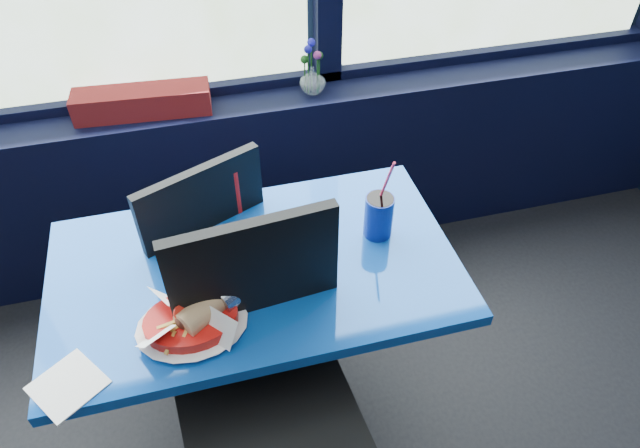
% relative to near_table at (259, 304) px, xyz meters
% --- Properties ---
extents(window_sill, '(5.00, 0.26, 0.80)m').
position_rel_near_table_xyz_m(window_sill, '(-0.30, 0.87, -0.17)').
color(window_sill, black).
rests_on(window_sill, ground).
extents(near_table, '(1.20, 0.70, 0.75)m').
position_rel_near_table_xyz_m(near_table, '(0.00, 0.00, 0.00)').
color(near_table, black).
rests_on(near_table, ground).
extents(chair_near_front, '(0.52, 0.53, 1.06)m').
position_rel_near_table_xyz_m(chair_near_front, '(-0.03, -0.28, 0.04)').
color(chair_near_front, black).
rests_on(chair_near_front, ground).
extents(chair_near_back, '(0.58, 0.58, 0.98)m').
position_rel_near_table_xyz_m(chair_near_back, '(-0.07, 0.32, -0.01)').
color(chair_near_back, black).
rests_on(chair_near_back, ground).
extents(planter_box, '(0.52, 0.17, 0.10)m').
position_rel_near_table_xyz_m(planter_box, '(-0.28, 0.85, 0.28)').
color(planter_box, maroon).
rests_on(planter_box, window_sill).
extents(flower_vase, '(0.14, 0.14, 0.22)m').
position_rel_near_table_xyz_m(flower_vase, '(0.39, 0.84, 0.30)').
color(flower_vase, silver).
rests_on(flower_vase, window_sill).
extents(food_basket, '(0.30, 0.29, 0.10)m').
position_rel_near_table_xyz_m(food_basket, '(-0.19, -0.18, 0.22)').
color(food_basket, red).
rests_on(food_basket, near_table).
extents(ketchup_bottle, '(0.06, 0.06, 0.22)m').
position_rel_near_table_xyz_m(ketchup_bottle, '(-0.02, 0.27, 0.28)').
color(ketchup_bottle, red).
rests_on(ketchup_bottle, near_table).
extents(soda_cup, '(0.09, 0.09, 0.30)m').
position_rel_near_table_xyz_m(soda_cup, '(0.40, 0.04, 0.26)').
color(soda_cup, navy).
rests_on(soda_cup, near_table).
extents(napkin, '(0.21, 0.21, 0.00)m').
position_rel_near_table_xyz_m(napkin, '(-0.51, -0.28, 0.18)').
color(napkin, white).
rests_on(napkin, near_table).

